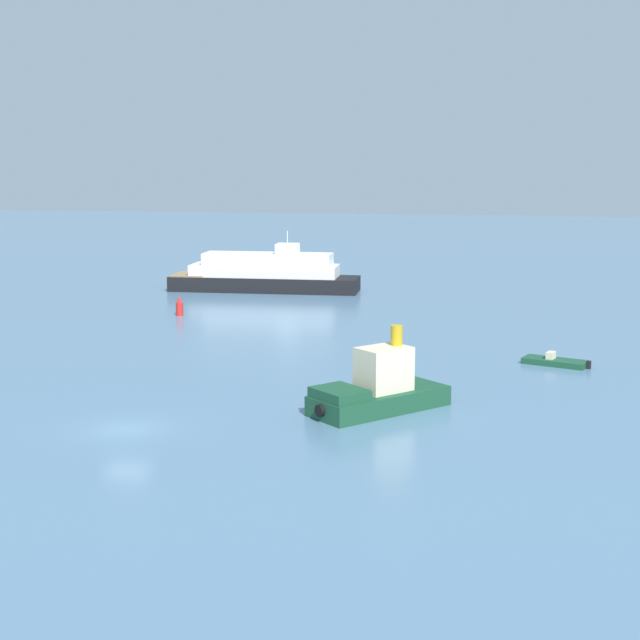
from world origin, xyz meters
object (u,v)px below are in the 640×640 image
object	(u,v)px
channel_buoy_red	(180,307)
small_motorboat	(555,362)
white_riverboat	(265,274)
tugboat	(378,390)

from	to	relation	value
channel_buoy_red	small_motorboat	bearing A→B (deg)	-24.98
white_riverboat	tugboat	bearing A→B (deg)	-68.85
tugboat	channel_buoy_red	size ratio (longest dim) A/B	4.49
small_motorboat	tugboat	size ratio (longest dim) A/B	0.57
tugboat	channel_buoy_red	distance (m)	37.90
tugboat	small_motorboat	bearing A→B (deg)	53.11
channel_buoy_red	tugboat	bearing A→B (deg)	-53.40
channel_buoy_red	white_riverboat	bearing A→B (deg)	77.50
white_riverboat	small_motorboat	size ratio (longest dim) A/B	4.35
tugboat	white_riverboat	bearing A→B (deg)	111.15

